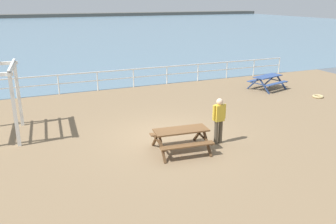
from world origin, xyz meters
TOP-DOWN VIEW (x-y plane):
  - ground_plane at (0.00, 0.00)m, footprint 30.00×24.00m
  - sea_band at (0.00, 52.75)m, footprint 142.00×90.00m
  - distant_shoreline at (0.00, 95.75)m, footprint 142.00×6.00m
  - seaward_railing at (-0.00, 7.75)m, footprint 23.07×0.07m
  - picnic_table_near_left at (-0.11, -1.41)m, footprint 1.92×1.68m
  - picnic_table_mid_centre at (7.92, 4.39)m, footprint 2.14×1.93m
  - visitor at (1.37, -1.32)m, footprint 0.53×0.24m
  - rope_coil at (9.28, 1.93)m, footprint 0.55×0.55m

SIDE VIEW (x-z plane):
  - ground_plane at x=0.00m, z-range -0.20..0.00m
  - sea_band at x=0.00m, z-range 0.00..0.00m
  - distant_shoreline at x=0.00m, z-range -0.90..0.90m
  - rope_coil at x=9.28m, z-range 0.00..0.11m
  - picnic_table_near_left at x=-0.11m, z-range 0.19..0.98m
  - picnic_table_mid_centre at x=7.92m, z-range 0.19..0.98m
  - seaward_railing at x=0.00m, z-range 0.22..1.30m
  - visitor at x=1.37m, z-range 0.12..1.78m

